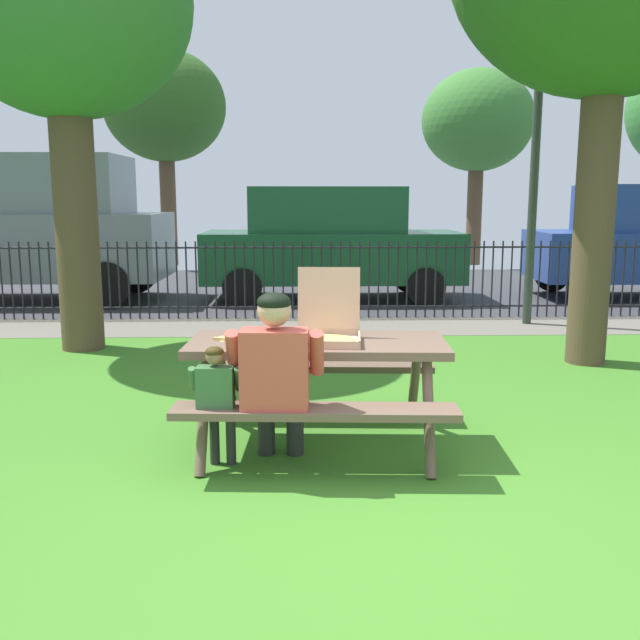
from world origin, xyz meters
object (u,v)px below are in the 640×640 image
object	(u,v)px
pizza_box_open	(328,327)
pizza_slice_on_table	(229,337)
lamp_post_walkway	(536,138)
picnic_table_foreground	(317,364)
far_tree_midleft	(165,108)
parked_car_far_left	(26,225)
child_at_table	(217,396)
parked_car_left	(330,242)
tree_midground_right	(64,7)
far_tree_center	(478,122)
adult_at_table	(276,374)

from	to	relation	value
pizza_box_open	pizza_slice_on_table	size ratio (longest dim) A/B	1.80
lamp_post_walkway	picnic_table_foreground	bearing A→B (deg)	-122.72
far_tree_midleft	parked_car_far_left	bearing A→B (deg)	-101.17
child_at_table	parked_car_left	distance (m)	7.89
parked_car_far_left	parked_car_left	bearing A→B (deg)	0.00
pizza_box_open	lamp_post_walkway	xyz separation A→B (m)	(3.02, 4.83, 1.70)
tree_midground_right	parked_car_left	size ratio (longest dim) A/B	1.17
pizza_slice_on_table	picnic_table_foreground	bearing A→B (deg)	-9.74
tree_midground_right	far_tree_midleft	bearing A→B (deg)	94.67
pizza_box_open	tree_midground_right	distance (m)	5.25
pizza_box_open	child_at_table	xyz separation A→B (m)	(-0.72, -0.48, -0.35)
lamp_post_walkway	far_tree_center	distance (m)	9.03
parked_car_far_left	picnic_table_foreground	bearing A→B (deg)	-56.80
child_at_table	far_tree_midleft	world-z (taller)	far_tree_midleft
child_at_table	parked_car_far_left	xyz separation A→B (m)	(-4.13, 7.80, 0.79)
lamp_post_walkway	far_tree_midleft	bearing A→B (deg)	126.80
picnic_table_foreground	pizza_slice_on_table	distance (m)	0.66
child_at_table	tree_midground_right	distance (m)	5.46
pizza_box_open	tree_midground_right	xyz separation A→B (m)	(-2.76, 3.36, 2.94)
parked_car_far_left	far_tree_midleft	xyz separation A→B (m)	(1.26, 6.36, 2.71)
tree_midground_right	parked_car_far_left	distance (m)	5.12
far_tree_midleft	pizza_slice_on_table	bearing A→B (deg)	-77.95
lamp_post_walkway	far_tree_center	size ratio (longest dim) A/B	0.84
pizza_slice_on_table	pizza_box_open	bearing A→B (deg)	-9.62
pizza_box_open	adult_at_table	world-z (taller)	pizza_box_open
pizza_box_open	child_at_table	bearing A→B (deg)	-146.20
adult_at_table	parked_car_far_left	size ratio (longest dim) A/B	0.25
picnic_table_foreground	pizza_slice_on_table	world-z (taller)	pizza_slice_on_table
far_tree_center	parked_car_left	bearing A→B (deg)	-122.76
parked_car_left	pizza_slice_on_table	bearing A→B (deg)	-98.30
adult_at_table	lamp_post_walkway	world-z (taller)	lamp_post_walkway
child_at_table	far_tree_midleft	distance (m)	14.87
picnic_table_foreground	pizza_box_open	size ratio (longest dim) A/B	3.68
child_at_table	lamp_post_walkway	world-z (taller)	lamp_post_walkway
pizza_slice_on_table	lamp_post_walkway	size ratio (longest dim) A/B	0.07
child_at_table	lamp_post_walkway	bearing A→B (deg)	54.83
adult_at_table	lamp_post_walkway	bearing A→B (deg)	57.57
adult_at_table	child_at_table	distance (m)	0.40
pizza_slice_on_table	far_tree_midleft	bearing A→B (deg)	102.05
adult_at_table	parked_car_far_left	xyz separation A→B (m)	(-4.50, 7.79, 0.65)
child_at_table	tree_midground_right	world-z (taller)	tree_midground_right
parked_car_left	child_at_table	bearing A→B (deg)	-97.80
picnic_table_foreground	far_tree_center	bearing A→B (deg)	71.72
pizza_slice_on_table	parked_car_left	distance (m)	7.28
picnic_table_foreground	pizza_box_open	world-z (taller)	pizza_box_open
picnic_table_foreground	parked_car_left	bearing A→B (deg)	86.71
pizza_slice_on_table	far_tree_center	world-z (taller)	far_tree_center
picnic_table_foreground	pizza_slice_on_table	size ratio (longest dim) A/B	6.60
picnic_table_foreground	adult_at_table	distance (m)	0.56
adult_at_table	tree_midground_right	world-z (taller)	tree_midground_right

